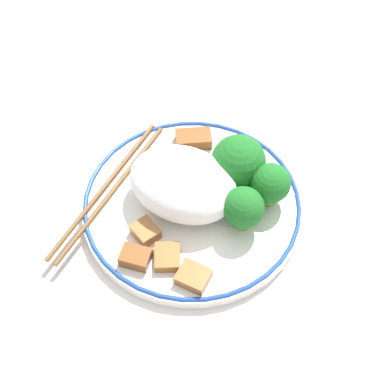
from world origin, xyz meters
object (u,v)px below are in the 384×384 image
Objects in this scene: plate at (192,206)px; broccoli_back_center at (271,184)px; broccoli_back_left at (245,204)px; broccoli_back_right at (238,162)px; chopsticks at (108,190)px.

broccoli_back_center is at bearing 30.50° from plate.
broccoli_back_left is at bearing -108.84° from broccoli_back_center.
broccoli_back_left is at bearing -57.40° from broccoli_back_right.
broccoli_back_right is 0.30× the size of chopsticks.
broccoli_back_left reaches higher than plate.
broccoli_back_center is 0.04m from broccoli_back_right.
chopsticks is at bearing -167.23° from broccoli_back_left.
plate is at bearing -149.50° from broccoli_back_center.
plate is 4.62× the size of broccoli_back_center.
chopsticks is (-0.14, -0.03, -0.03)m from broccoli_back_left.
broccoli_back_left is (0.06, 0.00, 0.03)m from plate.
broccoli_back_right is at bearing 33.42° from chopsticks.
plate is at bearing -174.97° from broccoli_back_left.
chopsticks is (-0.12, -0.08, -0.03)m from broccoli_back_right.
broccoli_back_left is 1.03× the size of broccoli_back_center.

